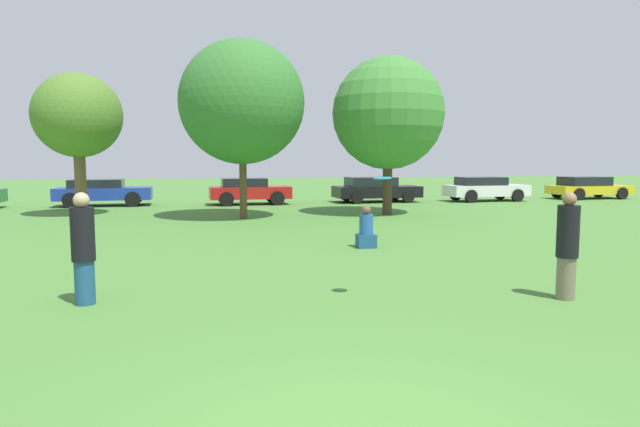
{
  "coord_description": "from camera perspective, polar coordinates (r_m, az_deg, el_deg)",
  "views": [
    {
      "loc": [
        -1.08,
        -3.85,
        2.3
      ],
      "look_at": [
        0.73,
        5.45,
        1.34
      ],
      "focal_mm": 30.98,
      "sensor_mm": 36.0,
      "label": 1
    }
  ],
  "objects": [
    {
      "name": "tree_0",
      "position": [
        23.92,
        -23.75,
        9.18
      ],
      "size": [
        3.4,
        3.4,
        5.61
      ],
      "color": "brown",
      "rests_on": "ground"
    },
    {
      "name": "parked_car_white",
      "position": [
        30.82,
        16.67,
        2.51
      ],
      "size": [
        4.46,
        2.03,
        1.29
      ],
      "rotation": [
        0.0,
        0.0,
        0.05
      ],
      "color": "silver",
      "rests_on": "ground"
    },
    {
      "name": "frisbee",
      "position": [
        8.79,
        6.47,
        3.65
      ],
      "size": [
        0.28,
        0.28,
        0.04
      ],
      "color": "#19B2D8"
    },
    {
      "name": "parked_car_black",
      "position": [
        29.04,
        5.72,
        2.52
      ],
      "size": [
        4.54,
        2.24,
        1.31
      ],
      "rotation": [
        0.0,
        0.0,
        0.05
      ],
      "color": "black",
      "rests_on": "ground"
    },
    {
      "name": "parked_car_blue",
      "position": [
        28.55,
        -21.55,
        2.14
      ],
      "size": [
        4.49,
        2.17,
        1.28
      ],
      "rotation": [
        0.0,
        0.0,
        0.05
      ],
      "color": "#1E389E",
      "rests_on": "ground"
    },
    {
      "name": "person_catcher",
      "position": [
        9.81,
        24.19,
        -3.06
      ],
      "size": [
        0.35,
        0.35,
        1.75
      ],
      "rotation": [
        0.0,
        0.0,
        2.99
      ],
      "color": "#726651",
      "rests_on": "ground"
    },
    {
      "name": "person_thrower",
      "position": [
        9.39,
        -23.26,
        -3.33
      ],
      "size": [
        0.36,
        0.36,
        1.77
      ],
      "rotation": [
        0.0,
        0.0,
        -0.15
      ],
      "color": "navy",
      "rests_on": "ground"
    },
    {
      "name": "parked_car_red",
      "position": [
        27.62,
        -7.38,
        2.37
      ],
      "size": [
        4.04,
        2.05,
        1.31
      ],
      "rotation": [
        0.0,
        0.0,
        0.05
      ],
      "color": "red",
      "rests_on": "ground"
    },
    {
      "name": "bystander_sitting",
      "position": [
        14.21,
        4.8,
        -1.77
      ],
      "size": [
        0.48,
        0.4,
        1.09
      ],
      "color": "navy",
      "rests_on": "ground"
    },
    {
      "name": "tree_1",
      "position": [
        21.26,
        -8.06,
        11.3
      ],
      "size": [
        4.7,
        4.7,
        6.7
      ],
      "color": "brown",
      "rests_on": "ground"
    },
    {
      "name": "parked_car_yellow",
      "position": [
        34.77,
        25.92,
        2.47
      ],
      "size": [
        4.62,
        2.2,
        1.25
      ],
      "rotation": [
        0.0,
        0.0,
        0.05
      ],
      "color": "gold",
      "rests_on": "ground"
    },
    {
      "name": "tree_2",
      "position": [
        22.72,
        7.06,
        10.2
      ],
      "size": [
        4.51,
        4.51,
        6.35
      ],
      "color": "#473323",
      "rests_on": "ground"
    }
  ]
}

